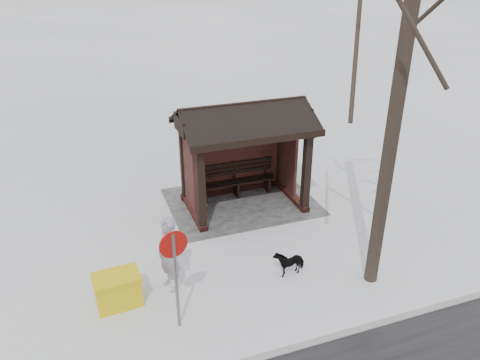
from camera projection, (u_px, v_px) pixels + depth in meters
The scene contains 8 objects.
ground at pixel (244, 205), 13.66m from camera, with size 120.00×120.00×0.00m, color white.
kerb at pixel (343, 335), 9.00m from camera, with size 120.00×0.15×0.06m, color gray.
trampled_patch at pixel (241, 202), 13.82m from camera, with size 4.20×3.20×0.02m, color gray.
bus_shelter at pixel (242, 133), 12.85m from camera, with size 3.60×2.40×3.09m.
pedestrian at pixel (169, 255), 9.91m from camera, with size 0.63×0.42×1.74m, color #94879F.
dog at pixel (289, 261), 10.65m from camera, with size 0.32×0.71×0.60m, color black.
grit_bin at pixel (118, 290), 9.65m from camera, with size 0.99×0.71×0.72m.
road_sign at pixel (174, 259), 8.57m from camera, with size 0.55×0.14×2.17m.
Camera 1 is at (4.17, 11.21, 6.63)m, focal length 35.00 mm.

